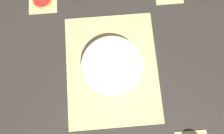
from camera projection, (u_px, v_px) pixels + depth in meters
The scene contains 5 objects.
ground_plane at pixel (112, 69), 0.94m from camera, with size 6.00×6.00×0.00m, color #2D2823.
bamboo_mat_center at pixel (112, 69), 0.93m from camera, with size 0.49×0.39×0.01m.
coaster_mat_far_right at pixel (43, 1), 1.01m from camera, with size 0.13×0.13×0.01m.
fruit_salad_bowl at pixel (112, 66), 0.89m from camera, with size 0.25×0.25×0.07m.
grapefruit_slice at pixel (42, 0), 1.00m from camera, with size 0.09×0.09×0.01m.
Camera 1 is at (-0.21, 0.02, 0.91)m, focal length 35.00 mm.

